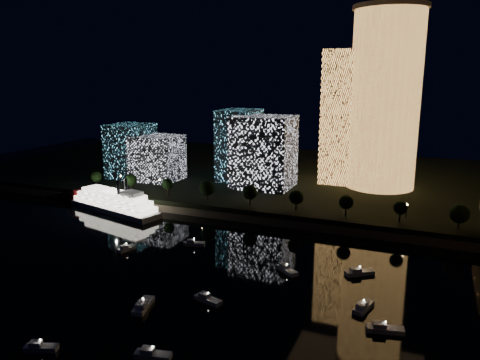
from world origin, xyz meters
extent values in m
plane|color=black|center=(0.00, 0.00, 0.00)|extent=(520.00, 520.00, 0.00)
cube|color=black|center=(0.00, 160.00, 2.50)|extent=(420.00, 160.00, 5.00)
cube|color=#6B5E4C|center=(0.00, 82.00, 1.50)|extent=(420.00, 6.00, 3.00)
cylinder|color=#FFAC51|center=(16.46, 143.01, 46.22)|extent=(32.00, 32.00, 82.45)
cylinder|color=#6B5E4C|center=(16.46, 143.01, 88.45)|extent=(34.00, 34.00, 2.00)
cube|color=#FFAC51|center=(-2.48, 146.70, 37.73)|extent=(20.57, 20.57, 65.46)
cube|color=silver|center=(-36.16, 121.50, 22.22)|extent=(27.98, 23.68, 34.44)
cube|color=#5DD7FC|center=(-53.40, 132.28, 23.08)|extent=(18.08, 23.50, 36.15)
cube|color=silver|center=(-92.03, 114.63, 16.51)|extent=(23.02, 20.93, 23.02)
cube|color=#5DD7FC|center=(-109.27, 116.00, 19.06)|extent=(20.08, 22.09, 28.11)
cube|color=silver|center=(-87.66, 71.97, 1.21)|extent=(49.82, 22.80, 2.43)
cube|color=white|center=(-87.66, 71.97, 3.54)|extent=(45.65, 20.82, 2.23)
cube|color=white|center=(-87.66, 71.97, 5.77)|extent=(41.48, 18.83, 2.23)
cube|color=white|center=(-87.66, 71.97, 7.99)|extent=(35.34, 16.35, 2.23)
cube|color=silver|center=(-75.90, 68.97, 9.92)|extent=(9.35, 7.89, 1.82)
cylinder|color=black|center=(-82.28, 68.51, 12.14)|extent=(1.42, 1.42, 6.07)
cylinder|color=black|center=(-81.28, 72.43, 12.14)|extent=(1.42, 1.42, 6.07)
cylinder|color=maroon|center=(-111.20, 77.97, 3.04)|extent=(9.12, 10.58, 7.08)
cube|color=silver|center=(22.01, 45.84, 0.60)|extent=(8.82, 7.32, 1.20)
cube|color=silver|center=(20.92, 45.09, 1.70)|extent=(3.83, 3.63, 1.00)
sphere|color=white|center=(22.01, 45.84, 2.60)|extent=(0.36, 0.36, 0.36)
cube|color=silver|center=(26.19, 24.53, 0.60)|extent=(4.73, 8.69, 1.20)
cube|color=silver|center=(25.87, 23.34, 1.70)|extent=(2.84, 3.36, 1.00)
sphere|color=white|center=(26.19, 24.53, 2.60)|extent=(0.36, 0.36, 0.36)
cube|color=silver|center=(-54.72, 35.24, 0.60)|extent=(3.79, 7.13, 1.20)
cube|color=silver|center=(-54.98, 34.25, 1.70)|extent=(2.30, 2.75, 1.00)
sphere|color=white|center=(-54.72, 35.24, 2.60)|extent=(0.36, 0.36, 0.36)
cube|color=silver|center=(-12.49, 12.79, 0.60)|extent=(8.42, 4.59, 1.20)
cube|color=silver|center=(-13.65, 13.11, 1.70)|extent=(3.26, 2.75, 1.00)
sphere|color=white|center=(-12.49, 12.79, 2.60)|extent=(0.36, 0.36, 0.36)
cube|color=silver|center=(-12.23, -14.14, 0.60)|extent=(8.26, 4.09, 1.20)
cube|color=silver|center=(-13.39, -14.38, 1.70)|extent=(3.13, 2.58, 1.00)
sphere|color=white|center=(-12.23, -14.14, 2.60)|extent=(0.36, 0.36, 0.36)
cube|color=silver|center=(1.23, 39.20, 0.60)|extent=(8.14, 7.15, 1.20)
cube|color=silver|center=(0.25, 39.96, 1.70)|extent=(3.60, 3.47, 1.00)
sphere|color=white|center=(1.23, 39.20, 2.60)|extent=(0.36, 0.36, 0.36)
cube|color=silver|center=(32.43, 15.54, 0.60)|extent=(9.06, 4.62, 1.20)
cube|color=silver|center=(31.16, 15.25, 1.70)|extent=(3.46, 2.87, 1.00)
sphere|color=white|center=(32.43, 15.54, 2.60)|extent=(0.36, 0.36, 0.36)
cube|color=silver|center=(-35.59, 48.30, 0.60)|extent=(7.92, 4.88, 1.20)
cube|color=silver|center=(-36.65, 47.90, 1.70)|extent=(3.16, 2.76, 1.00)
sphere|color=white|center=(-35.59, 48.30, 2.60)|extent=(0.36, 0.36, 0.36)
cube|color=silver|center=(-26.58, 3.53, 0.60)|extent=(5.05, 9.76, 1.20)
cube|color=silver|center=(-26.26, 2.17, 1.70)|extent=(3.11, 3.73, 1.00)
sphere|color=white|center=(-26.58, 3.53, 2.60)|extent=(0.36, 0.36, 0.36)
cube|color=silver|center=(-36.35, -21.25, 0.60)|extent=(7.51, 4.75, 1.20)
cube|color=silver|center=(-37.35, -21.64, 1.70)|extent=(3.01, 2.65, 1.00)
sphere|color=white|center=(-36.35, -21.25, 2.60)|extent=(0.36, 0.36, 0.36)
cylinder|color=black|center=(-110.00, 88.00, 7.00)|extent=(0.70, 0.70, 4.00)
sphere|color=black|center=(-110.00, 88.00, 10.50)|extent=(5.53, 5.53, 5.53)
cylinder|color=black|center=(-90.00, 88.00, 7.00)|extent=(0.70, 0.70, 4.00)
sphere|color=black|center=(-90.00, 88.00, 10.50)|extent=(5.56, 5.56, 5.56)
cylinder|color=black|center=(-70.00, 88.00, 7.00)|extent=(0.70, 0.70, 4.00)
sphere|color=black|center=(-70.00, 88.00, 10.50)|extent=(5.07, 5.07, 5.07)
cylinder|color=black|center=(-50.00, 88.00, 7.00)|extent=(0.70, 0.70, 4.00)
sphere|color=black|center=(-50.00, 88.00, 10.50)|extent=(6.84, 6.84, 6.84)
cylinder|color=black|center=(-30.00, 88.00, 7.00)|extent=(0.70, 0.70, 4.00)
sphere|color=black|center=(-30.00, 88.00, 10.50)|extent=(6.24, 6.24, 6.24)
cylinder|color=black|center=(-10.00, 88.00, 7.00)|extent=(0.70, 0.70, 4.00)
sphere|color=black|center=(-10.00, 88.00, 10.50)|extent=(5.97, 5.97, 5.97)
cylinder|color=black|center=(10.00, 88.00, 7.00)|extent=(0.70, 0.70, 4.00)
sphere|color=black|center=(10.00, 88.00, 10.50)|extent=(5.58, 5.58, 5.58)
cylinder|color=black|center=(30.00, 88.00, 7.00)|extent=(0.70, 0.70, 4.00)
sphere|color=black|center=(30.00, 88.00, 10.50)|extent=(5.16, 5.16, 5.16)
cylinder|color=black|center=(50.00, 88.00, 7.00)|extent=(0.70, 0.70, 4.00)
sphere|color=black|center=(50.00, 88.00, 10.50)|extent=(6.98, 6.98, 6.98)
cylinder|color=black|center=(-100.00, 94.00, 7.50)|extent=(0.24, 0.24, 5.00)
sphere|color=#FFCC7F|center=(-100.00, 94.00, 10.30)|extent=(0.70, 0.70, 0.70)
cylinder|color=black|center=(-78.00, 94.00, 7.50)|extent=(0.24, 0.24, 5.00)
sphere|color=#FFCC7F|center=(-78.00, 94.00, 10.30)|extent=(0.70, 0.70, 0.70)
cylinder|color=black|center=(-56.00, 94.00, 7.50)|extent=(0.24, 0.24, 5.00)
sphere|color=#FFCC7F|center=(-56.00, 94.00, 10.30)|extent=(0.70, 0.70, 0.70)
cylinder|color=black|center=(-34.00, 94.00, 7.50)|extent=(0.24, 0.24, 5.00)
sphere|color=#FFCC7F|center=(-34.00, 94.00, 10.30)|extent=(0.70, 0.70, 0.70)
cylinder|color=black|center=(-12.00, 94.00, 7.50)|extent=(0.24, 0.24, 5.00)
sphere|color=#FFCC7F|center=(-12.00, 94.00, 10.30)|extent=(0.70, 0.70, 0.70)
cylinder|color=black|center=(10.00, 94.00, 7.50)|extent=(0.24, 0.24, 5.00)
sphere|color=#FFCC7F|center=(10.00, 94.00, 10.30)|extent=(0.70, 0.70, 0.70)
cylinder|color=black|center=(32.00, 94.00, 7.50)|extent=(0.24, 0.24, 5.00)
sphere|color=#FFCC7F|center=(32.00, 94.00, 10.30)|extent=(0.70, 0.70, 0.70)
camera|label=1|loc=(38.99, -88.95, 59.29)|focal=35.00mm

